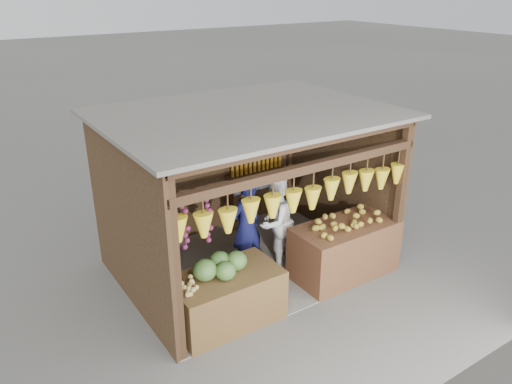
# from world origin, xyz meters

# --- Properties ---
(ground) EXTENTS (80.00, 80.00, 0.00)m
(ground) POSITION_xyz_m (0.00, 0.00, 0.00)
(ground) COLOR #514F49
(ground) RESTS_ON ground
(stall_structure) EXTENTS (4.30, 3.30, 2.66)m
(stall_structure) POSITION_xyz_m (-0.03, -0.04, 1.67)
(stall_structure) COLOR slate
(stall_structure) RESTS_ON ground
(back_shelf) EXTENTS (1.25, 0.32, 1.32)m
(back_shelf) POSITION_xyz_m (1.05, 1.28, 0.87)
(back_shelf) COLOR #382314
(back_shelf) RESTS_ON ground
(counter_left) EXTENTS (1.53, 0.85, 0.76)m
(counter_left) POSITION_xyz_m (-1.06, -1.09, 0.38)
(counter_left) COLOR #4F341A
(counter_left) RESTS_ON ground
(counter_right) EXTENTS (1.73, 0.85, 0.90)m
(counter_right) POSITION_xyz_m (1.17, -1.08, 0.45)
(counter_right) COLOR #512D1B
(counter_right) RESTS_ON ground
(stool) EXTENTS (0.32, 0.32, 0.30)m
(stool) POSITION_xyz_m (-1.52, 0.19, 0.15)
(stool) COLOR black
(stool) RESTS_ON ground
(man_standing) EXTENTS (0.65, 0.47, 1.64)m
(man_standing) POSITION_xyz_m (-0.09, -0.11, 0.82)
(man_standing) COLOR #131549
(man_standing) RESTS_ON ground
(woman_standing) EXTENTS (0.93, 0.83, 1.59)m
(woman_standing) POSITION_xyz_m (0.42, -0.20, 0.79)
(woman_standing) COLOR white
(woman_standing) RESTS_ON ground
(vendor_seated) EXTENTS (0.66, 0.53, 1.18)m
(vendor_seated) POSITION_xyz_m (-1.52, 0.19, 0.89)
(vendor_seated) COLOR #543721
(vendor_seated) RESTS_ON stool
(melon_pile) EXTENTS (1.00, 0.50, 0.32)m
(melon_pile) POSITION_xyz_m (-1.08, -1.06, 0.92)
(melon_pile) COLOR #1D4612
(melon_pile) RESTS_ON counter_left
(tanfruit_pile) EXTENTS (0.34, 0.40, 0.13)m
(tanfruit_pile) POSITION_xyz_m (-1.66, -1.15, 0.82)
(tanfruit_pile) COLOR tan
(tanfruit_pile) RESTS_ON counter_left
(mango_pile) EXTENTS (1.40, 0.64, 0.22)m
(mango_pile) POSITION_xyz_m (1.17, -1.08, 1.01)
(mango_pile) COLOR orange
(mango_pile) RESTS_ON counter_right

